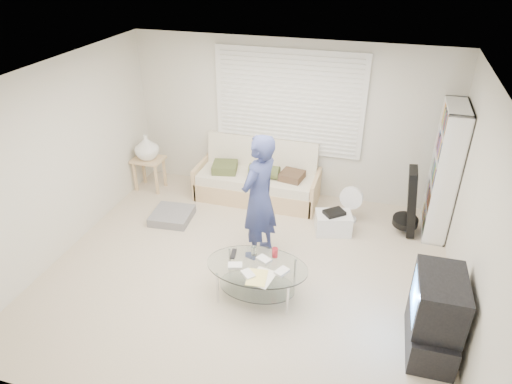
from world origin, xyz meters
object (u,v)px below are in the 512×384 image
(tv_unit, at_px, (435,315))
(coffee_table, at_px, (257,271))
(futon_sofa, at_px, (258,180))
(bookshelf, at_px, (444,172))

(tv_unit, height_order, coffee_table, tv_unit)
(futon_sofa, relative_size, coffee_table, 1.61)
(futon_sofa, distance_m, coffee_table, 2.34)
(tv_unit, bearing_deg, coffee_table, 172.50)
(bookshelf, relative_size, coffee_table, 1.56)
(futon_sofa, height_order, coffee_table, futon_sofa)
(bookshelf, xyz_separation_m, coffee_table, (-2.06, -2.05, -0.59))
(futon_sofa, bearing_deg, bookshelf, -4.12)
(futon_sofa, height_order, tv_unit, futon_sofa)
(futon_sofa, height_order, bookshelf, bookshelf)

